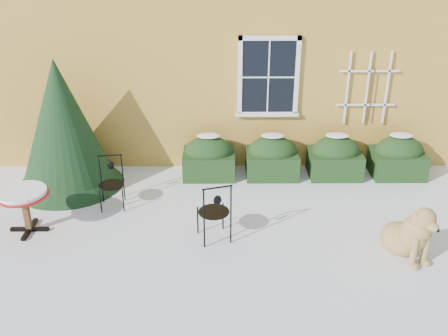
{
  "coord_description": "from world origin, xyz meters",
  "views": [
    {
      "loc": [
        -0.06,
        -6.79,
        4.6
      ],
      "look_at": [
        0.0,
        1.0,
        0.9
      ],
      "focal_mm": 40.0,
      "sensor_mm": 36.0,
      "label": 1
    }
  ],
  "objects_px": {
    "evergreen_shrub": "(64,137)",
    "bistro_table": "(23,198)",
    "patio_chair_far": "(112,182)",
    "patio_chair_near": "(215,211)",
    "dog": "(410,235)"
  },
  "relations": [
    {
      "from": "patio_chair_far",
      "to": "dog",
      "type": "height_order",
      "value": "dog"
    },
    {
      "from": "patio_chair_near",
      "to": "dog",
      "type": "height_order",
      "value": "patio_chair_near"
    },
    {
      "from": "bistro_table",
      "to": "patio_chair_far",
      "type": "relative_size",
      "value": 0.87
    },
    {
      "from": "bistro_table",
      "to": "dog",
      "type": "xyz_separation_m",
      "value": [
        6.16,
        -0.78,
        -0.24
      ]
    },
    {
      "from": "evergreen_shrub",
      "to": "patio_chair_near",
      "type": "bearing_deg",
      "value": -34.28
    },
    {
      "from": "bistro_table",
      "to": "dog",
      "type": "height_order",
      "value": "dog"
    },
    {
      "from": "patio_chair_near",
      "to": "patio_chair_far",
      "type": "distance_m",
      "value": 2.2
    },
    {
      "from": "evergreen_shrub",
      "to": "dog",
      "type": "bearing_deg",
      "value": -22.77
    },
    {
      "from": "evergreen_shrub",
      "to": "patio_chair_far",
      "type": "relative_size",
      "value": 2.67
    },
    {
      "from": "patio_chair_far",
      "to": "dog",
      "type": "bearing_deg",
      "value": -25.7
    },
    {
      "from": "bistro_table",
      "to": "patio_chair_far",
      "type": "height_order",
      "value": "patio_chair_far"
    },
    {
      "from": "bistro_table",
      "to": "patio_chair_near",
      "type": "distance_m",
      "value": 3.17
    },
    {
      "from": "evergreen_shrub",
      "to": "patio_chair_far",
      "type": "height_order",
      "value": "evergreen_shrub"
    },
    {
      "from": "evergreen_shrub",
      "to": "bistro_table",
      "type": "distance_m",
      "value": 1.76
    },
    {
      "from": "evergreen_shrub",
      "to": "bistro_table",
      "type": "height_order",
      "value": "evergreen_shrub"
    }
  ]
}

